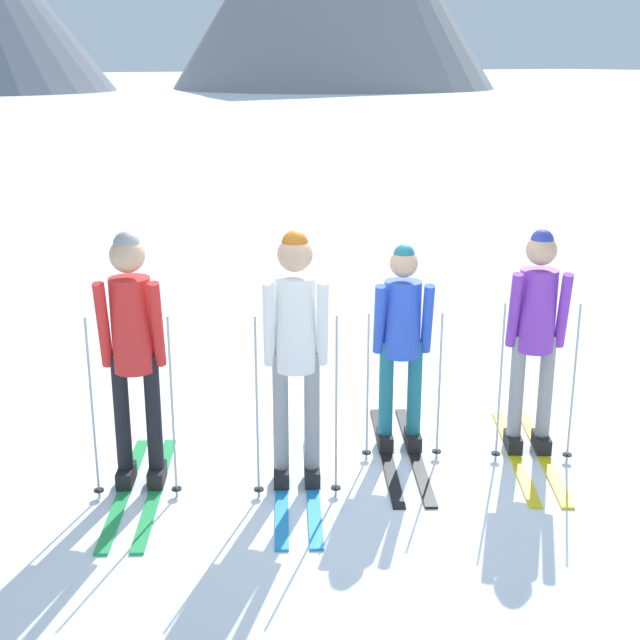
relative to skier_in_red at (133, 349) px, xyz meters
name	(u,v)px	position (x,y,z in m)	size (l,w,h in m)	color
ground_plane	(334,465)	(1.38, -0.39, -1.04)	(400.00, 400.00, 0.00)	white
skier_in_red	(133,349)	(0.00, 0.00, 0.00)	(1.04, 1.61, 1.86)	green
skier_in_white	(296,348)	(0.98, -0.54, 0.00)	(1.00, 1.56, 1.86)	#1E84D1
skier_in_blue	(401,338)	(1.96, -0.39, -0.13)	(1.07, 1.67, 1.64)	black
skier_in_purple	(536,333)	(2.80, -0.94, -0.07)	(1.12, 1.56, 1.76)	yellow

